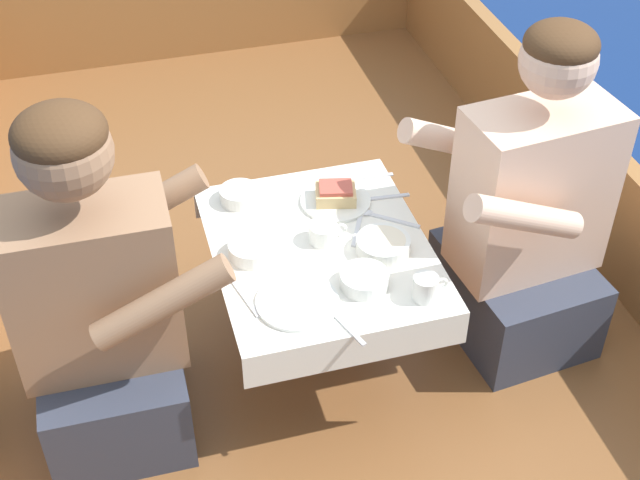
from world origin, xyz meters
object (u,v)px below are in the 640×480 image
at_px(person_starboard, 526,223).
at_px(coffee_cup_port, 324,232).
at_px(person_port, 101,311).
at_px(sandwich, 336,193).
at_px(coffee_cup_starboard, 426,287).

xyz_separation_m(person_starboard, coffee_cup_port, (-0.57, 0.06, 0.05)).
height_order(person_starboard, coffee_cup_port, person_starboard).
xyz_separation_m(person_port, coffee_cup_port, (0.60, 0.09, 0.04)).
relative_size(sandwich, coffee_cup_starboard, 1.41).
height_order(person_port, coffee_cup_starboard, person_port).
xyz_separation_m(person_port, coffee_cup_starboard, (0.78, -0.19, 0.05)).
relative_size(person_port, coffee_cup_starboard, 10.71).
distance_m(coffee_cup_port, coffee_cup_starboard, 0.33).
bearing_deg(coffee_cup_port, sandwich, 62.85).
height_order(coffee_cup_port, coffee_cup_starboard, coffee_cup_starboard).
height_order(person_port, coffee_cup_port, person_port).
xyz_separation_m(coffee_cup_port, coffee_cup_starboard, (0.18, -0.28, 0.01)).
bearing_deg(coffee_cup_port, person_starboard, -5.55).
bearing_deg(person_port, sandwich, 20.78).
bearing_deg(person_starboard, coffee_cup_port, -11.60).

